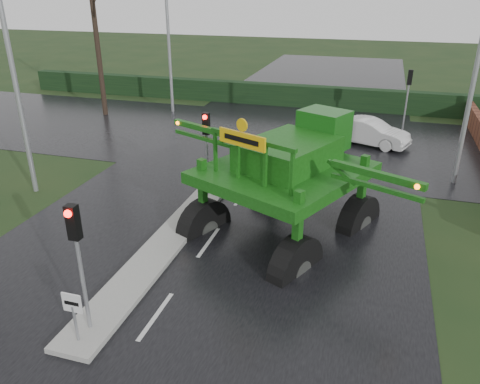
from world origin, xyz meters
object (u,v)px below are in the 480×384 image
(traffic_signal_near, at_px, (76,242))
(traffic_signal_far, at_px, (409,86))
(street_light_right, at_px, (473,40))
(traffic_signal_mid, at_px, (206,136))
(white_sedan, at_px, (368,145))
(street_light_left_far, at_px, (172,19))
(keep_left_sign, at_px, (73,310))
(crop_sprayer, at_px, (207,158))
(street_light_left_near, at_px, (14,43))

(traffic_signal_near, distance_m, traffic_signal_far, 22.42)
(traffic_signal_near, distance_m, street_light_right, 16.46)
(traffic_signal_mid, relative_size, white_sedan, 0.83)
(traffic_signal_near, relative_size, white_sedan, 0.83)
(traffic_signal_far, distance_m, street_light_left_far, 15.08)
(keep_left_sign, relative_size, crop_sprayer, 0.15)
(traffic_signal_far, height_order, crop_sprayer, crop_sprayer)
(traffic_signal_near, bearing_deg, traffic_signal_far, 69.64)
(street_light_left_far, relative_size, crop_sprayer, 1.10)
(street_light_left_near, relative_size, street_light_left_far, 1.00)
(traffic_signal_far, distance_m, white_sedan, 4.79)
(traffic_signal_far, bearing_deg, traffic_signal_mid, 58.07)
(white_sedan, bearing_deg, street_light_left_far, 94.13)
(white_sedan, bearing_deg, traffic_signal_mid, 166.06)
(keep_left_sign, relative_size, street_light_right, 0.14)
(traffic_signal_near, distance_m, white_sedan, 18.60)
(keep_left_sign, bearing_deg, street_light_right, 54.88)
(keep_left_sign, xyz_separation_m, traffic_signal_far, (7.80, 21.51, 1.53))
(street_light_left_near, distance_m, street_light_left_far, 14.00)
(street_light_right, distance_m, street_light_left_far, 18.24)
(street_light_right, bearing_deg, keep_left_sign, -125.12)
(keep_left_sign, bearing_deg, white_sedan, 71.66)
(street_light_left_near, xyz_separation_m, crop_sprayer, (7.80, -0.88, -3.38))
(traffic_signal_mid, bearing_deg, white_sedan, 56.38)
(traffic_signal_mid, bearing_deg, street_light_left_far, 118.86)
(traffic_signal_near, xyz_separation_m, street_light_right, (9.49, 13.01, 3.40))
(crop_sprayer, height_order, white_sedan, crop_sprayer)
(traffic_signal_mid, relative_size, traffic_signal_far, 1.00)
(street_light_left_far, xyz_separation_m, white_sedan, (12.84, -3.57, -5.99))
(keep_left_sign, relative_size, traffic_signal_far, 0.38)
(keep_left_sign, relative_size, white_sedan, 0.32)
(traffic_signal_far, bearing_deg, street_light_left_far, 0.03)
(traffic_signal_far, distance_m, street_light_left_near, 20.58)
(keep_left_sign, xyz_separation_m, street_light_left_far, (-6.89, 21.50, 4.93))
(keep_left_sign, height_order, street_light_right, street_light_right)
(traffic_signal_mid, bearing_deg, crop_sprayer, -69.05)
(street_light_left_near, bearing_deg, traffic_signal_far, 43.63)
(street_light_left_near, bearing_deg, street_light_right, 20.11)
(street_light_right, bearing_deg, traffic_signal_near, -126.13)
(street_light_left_far, bearing_deg, traffic_signal_mid, -61.14)
(crop_sprayer, bearing_deg, street_light_right, 63.17)
(traffic_signal_near, height_order, traffic_signal_mid, same)
(street_light_left_far, bearing_deg, traffic_signal_far, 0.03)
(traffic_signal_far, height_order, street_light_left_far, street_light_left_far)
(street_light_left_far, bearing_deg, keep_left_sign, -72.22)
(street_light_left_near, height_order, street_light_right, same)
(keep_left_sign, height_order, crop_sprayer, crop_sprayer)
(street_light_left_near, bearing_deg, street_light_left_far, 90.00)
(traffic_signal_mid, relative_size, crop_sprayer, 0.39)
(keep_left_sign, xyz_separation_m, traffic_signal_near, (0.00, 0.49, 1.53))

